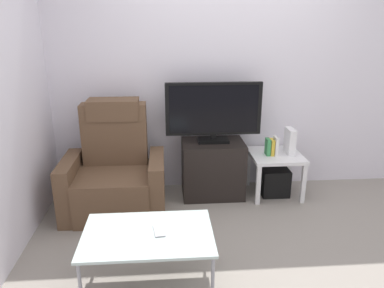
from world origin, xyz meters
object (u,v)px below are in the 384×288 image
at_px(cell_phone, 159,231).
at_px(side_table, 275,160).
at_px(book_rightmost, 275,146).
at_px(subwoofer_box, 274,181).
at_px(book_middle, 272,147).
at_px(coffee_table, 148,237).
at_px(recliner_armchair, 115,174).
at_px(book_leftmost, 268,147).
at_px(game_console, 290,141).
at_px(tv_stand, 213,168).
at_px(television, 214,111).

bearing_deg(cell_phone, side_table, 40.15).
bearing_deg(book_rightmost, subwoofer_box, 48.03).
xyz_separation_m(book_middle, coffee_table, (-1.26, -1.39, -0.15)).
distance_m(book_rightmost, cell_phone, 1.84).
bearing_deg(subwoofer_box, cell_phone, -131.65).
height_order(side_table, subwoofer_box, side_table).
distance_m(recliner_armchair, book_middle, 1.65).
bearing_deg(book_rightmost, book_leftmost, 180.00).
xyz_separation_m(recliner_armchair, coffee_table, (0.37, -1.20, 0.03)).
height_order(book_leftmost, cell_phone, book_leftmost).
distance_m(side_table, subwoofer_box, 0.24).
bearing_deg(game_console, book_middle, -171.58).
bearing_deg(tv_stand, cell_phone, -111.55).
xyz_separation_m(book_rightmost, coffee_table, (-1.30, -1.39, -0.16)).
bearing_deg(subwoofer_box, game_console, 3.95).
bearing_deg(subwoofer_box, book_rightmost, -131.97).
distance_m(subwoofer_box, book_middle, 0.41).
xyz_separation_m(game_console, cell_phone, (-1.38, -1.40, -0.16)).
height_order(book_leftmost, book_middle, book_leftmost).
xyz_separation_m(recliner_armchair, book_rightmost, (1.67, 0.19, 0.19)).
xyz_separation_m(side_table, coffee_table, (-1.31, -1.41, 0.01)).
xyz_separation_m(television, cell_phone, (-0.56, -1.44, -0.50)).
bearing_deg(television, tv_stand, -90.00).
relative_size(book_rightmost, cell_phone, 1.32).
xyz_separation_m(subwoofer_box, book_leftmost, (-0.10, -0.02, 0.40)).
bearing_deg(side_table, book_middle, -160.87).
height_order(television, coffee_table, television).
bearing_deg(tv_stand, coffee_table, -113.99).
xyz_separation_m(side_table, subwoofer_box, (-0.00, -0.00, -0.24)).
distance_m(recliner_armchair, book_leftmost, 1.61).
bearing_deg(tv_stand, subwoofer_box, -2.73).
bearing_deg(book_middle, coffee_table, -132.23).
bearing_deg(television, book_rightmost, -6.18).
xyz_separation_m(television, subwoofer_box, (0.68, -0.05, -0.79)).
relative_size(book_leftmost, cell_phone, 1.17).
relative_size(tv_stand, game_console, 2.40).
xyz_separation_m(television, book_rightmost, (0.66, -0.07, -0.37)).
xyz_separation_m(television, game_console, (0.82, -0.04, -0.34)).
relative_size(television, recliner_armchair, 0.92).
distance_m(tv_stand, book_leftmost, 0.63).
bearing_deg(book_leftmost, book_rightmost, 0.00).
height_order(television, subwoofer_box, television).
bearing_deg(recliner_armchair, side_table, 6.09).
height_order(recliner_armchair, cell_phone, recliner_armchair).
bearing_deg(book_leftmost, coffee_table, -131.25).
xyz_separation_m(television, coffee_table, (-0.64, -1.46, -0.53)).
bearing_deg(cell_phone, subwoofer_box, 40.15).
height_order(book_rightmost, coffee_table, book_rightmost).
distance_m(coffee_table, cell_phone, 0.09).
relative_size(tv_stand, subwoofer_box, 2.21).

